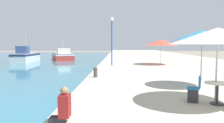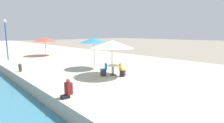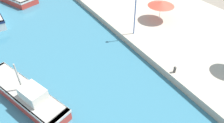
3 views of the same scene
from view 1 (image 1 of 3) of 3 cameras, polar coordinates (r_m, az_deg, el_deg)
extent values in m
cube|color=#BCB29E|center=(36.45, 11.12, 0.59)|extent=(16.00, 90.00, 0.77)
cube|color=silver|center=(37.02, -21.57, 0.87)|extent=(2.63, 6.71, 1.27)
cube|color=navy|center=(37.00, -21.59, 1.66)|extent=(2.68, 6.78, 0.25)
cube|color=#ADA89E|center=(36.99, -21.60, 1.93)|extent=(2.42, 6.18, 0.10)
cube|color=#334C7F|center=(35.89, -22.28, 2.84)|extent=(1.71, 1.52, 1.14)
cylinder|color=#B7B2A8|center=(36.96, -21.67, 4.36)|extent=(0.12, 0.12, 3.04)
cube|color=red|center=(40.38, -12.73, 1.19)|extent=(5.20, 6.84, 1.06)
cube|color=silver|center=(40.36, -12.74, 1.77)|extent=(5.28, 6.92, 0.25)
cube|color=#ADA89E|center=(40.36, -12.75, 2.02)|extent=(4.79, 6.29, 0.10)
cube|color=silver|center=(39.28, -12.53, 2.73)|extent=(2.51, 2.07, 0.96)
cylinder|color=#B7B2A8|center=(40.32, -12.78, 3.90)|extent=(0.12, 0.12, 2.55)
cylinder|color=#B7B7B7|center=(8.08, 25.60, -2.48)|extent=(0.06, 0.06, 2.15)
cone|color=white|center=(8.04, 25.89, 6.03)|extent=(3.14, 3.14, 0.55)
cylinder|color=#B7B7B7|center=(11.12, 22.31, -0.04)|extent=(0.06, 0.06, 2.37)
cone|color=teal|center=(11.11, 22.50, 6.43)|extent=(2.53, 2.53, 0.44)
cylinder|color=#B7B7B7|center=(22.44, 12.67, 1.86)|extent=(0.06, 0.06, 2.06)
cone|color=#E04C38|center=(22.42, 12.72, 4.85)|extent=(3.33, 3.33, 0.58)
cylinder|color=#333338|center=(8.17, 25.71, -9.93)|extent=(0.44, 0.44, 0.04)
cylinder|color=#333338|center=(8.09, 25.79, -7.67)|extent=(0.08, 0.08, 0.70)
cylinder|color=beige|center=(8.03, 25.87, -5.08)|extent=(0.80, 0.80, 0.04)
cube|color=#2D2D33|center=(8.13, 20.41, -8.35)|extent=(0.45, 0.45, 0.45)
cube|color=#1E66A3|center=(8.08, 20.46, -6.58)|extent=(0.52, 0.52, 0.06)
cube|color=#1E66A3|center=(8.03, 21.93, -5.02)|extent=(0.21, 0.39, 0.40)
cube|color=#232328|center=(5.89, -14.06, -14.57)|extent=(0.38, 0.28, 0.16)
cube|color=maroon|center=(5.73, -12.26, -11.23)|extent=(0.26, 0.36, 0.57)
sphere|color=#9E704C|center=(5.64, -12.33, -7.43)|extent=(0.21, 0.21, 0.21)
cylinder|color=#4C4742|center=(13.33, -4.32, -3.18)|extent=(0.24, 0.24, 0.45)
sphere|color=#4C4742|center=(13.30, -4.33, -1.91)|extent=(0.26, 0.26, 0.26)
cylinder|color=#28519E|center=(20.81, -0.04, 4.72)|extent=(0.12, 0.12, 4.20)
sphere|color=white|center=(20.95, -0.04, 10.97)|extent=(0.36, 0.36, 0.36)
camera|label=2|loc=(5.68, -109.51, 9.34)|focal=28.00mm
camera|label=3|loc=(18.50, -80.16, 39.15)|focal=35.00mm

